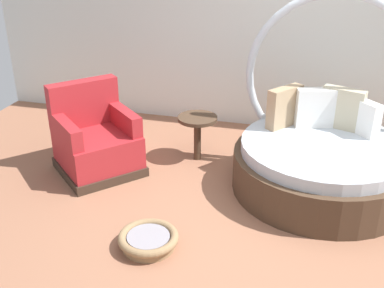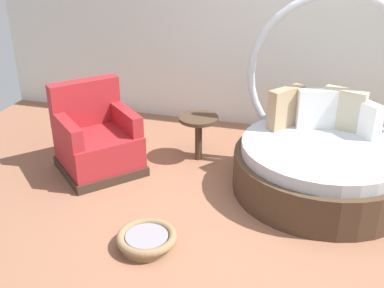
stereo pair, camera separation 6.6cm
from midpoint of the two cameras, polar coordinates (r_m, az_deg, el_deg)
ground_plane at (r=4.36m, az=7.96°, el=-9.83°), size 8.00×8.00×0.02m
back_wall at (r=6.02m, az=11.89°, el=14.47°), size 8.00×0.12×2.80m
round_daybed at (r=4.92m, az=15.12°, el=-1.02°), size 1.76×1.76×1.90m
red_armchair at (r=5.19m, az=-11.90°, el=0.28°), size 1.13×1.13×0.94m
pet_basket at (r=4.05m, az=-5.74°, el=-11.40°), size 0.51×0.51×0.13m
side_table at (r=5.27m, az=0.31°, el=2.35°), size 0.44×0.44×0.52m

